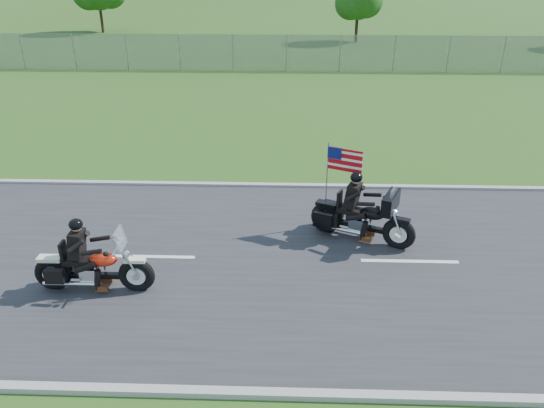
{
  "coord_description": "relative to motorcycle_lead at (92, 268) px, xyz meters",
  "views": [
    {
      "loc": [
        1.22,
        -10.28,
        6.51
      ],
      "look_at": [
        0.88,
        0.0,
        1.44
      ],
      "focal_mm": 35.0,
      "sensor_mm": 36.0,
      "label": 1
    }
  ],
  "objects": [
    {
      "name": "ground",
      "position": [
        2.78,
        1.27,
        -0.53
      ],
      "size": [
        420.0,
        420.0,
        0.0
      ],
      "primitive_type": "plane",
      "color": "#274615",
      "rests_on": "ground"
    },
    {
      "name": "road",
      "position": [
        2.78,
        1.27,
        -0.51
      ],
      "size": [
        120.0,
        8.0,
        0.04
      ],
      "primitive_type": "cube",
      "color": "#28282B",
      "rests_on": "ground"
    },
    {
      "name": "curb_north",
      "position": [
        2.78,
        5.32,
        -0.48
      ],
      "size": [
        120.0,
        0.18,
        0.12
      ],
      "primitive_type": "cube",
      "color": "#9E9B93",
      "rests_on": "ground"
    },
    {
      "name": "curb_south",
      "position": [
        2.78,
        -2.78,
        -0.48
      ],
      "size": [
        120.0,
        0.18,
        0.12
      ],
      "primitive_type": "cube",
      "color": "#9E9B93",
      "rests_on": "ground"
    },
    {
      "name": "fence",
      "position": [
        -2.22,
        21.27,
        0.47
      ],
      "size": [
        60.0,
        0.03,
        2.0
      ],
      "primitive_type": "cube",
      "color": "gray",
      "rests_on": "ground"
    },
    {
      "name": "motorcycle_lead",
      "position": [
        0.0,
        0.0,
        0.0
      ],
      "size": [
        2.5,
        0.58,
        1.69
      ],
      "rotation": [
        0.0,
        0.0,
        0.0
      ],
      "color": "black",
      "rests_on": "ground"
    },
    {
      "name": "motorcycle_follow",
      "position": [
        5.77,
        2.28,
        0.07
      ],
      "size": [
        2.46,
        1.39,
        2.18
      ],
      "rotation": [
        0.0,
        0.0,
        -0.42
      ],
      "color": "black",
      "rests_on": "ground"
    }
  ]
}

